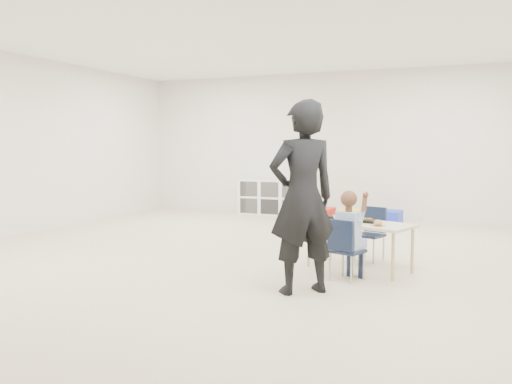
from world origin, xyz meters
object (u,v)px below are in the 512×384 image
at_px(cubby_shelf, 273,197).
at_px(child, 347,232).
at_px(adult, 302,198).
at_px(table, 359,246).
at_px(chair_near, 347,250).

bearing_deg(cubby_shelf, child, -60.41).
height_order(cubby_shelf, adult, adult).
xyz_separation_m(table, cubby_shelf, (-2.65, 4.12, 0.08)).
xyz_separation_m(chair_near, cubby_shelf, (-2.64, 4.65, 0.03)).
relative_size(table, chair_near, 2.00).
xyz_separation_m(table, child, (-0.01, -0.53, 0.23)).
bearing_deg(adult, chair_near, -157.28).
distance_m(chair_near, child, 0.19).
bearing_deg(table, cubby_shelf, 139.77).
xyz_separation_m(chair_near, adult, (-0.28, -0.63, 0.58)).
relative_size(chair_near, cubby_shelf, 0.46).
distance_m(chair_near, cubby_shelf, 5.35).
relative_size(child, adult, 0.56).
relative_size(table, child, 1.27).
height_order(child, adult, adult).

